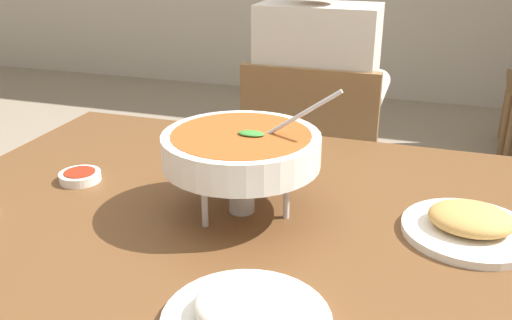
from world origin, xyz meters
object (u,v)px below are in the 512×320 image
object	(u,v)px
chair_diner_main	(313,176)
rice_plate	(246,314)
dining_table_main	(233,257)
curry_bowl	(241,150)
appetizer_plate	(470,225)
sauce_dish	(80,176)
diner_main	(318,106)

from	to	relation	value
chair_diner_main	rice_plate	distance (m)	1.13
dining_table_main	curry_bowl	xyz separation A→B (m)	(0.02, 0.01, 0.23)
appetizer_plate	dining_table_main	bearing A→B (deg)	-174.10
curry_bowl	sauce_dish	world-z (taller)	curry_bowl
sauce_dish	dining_table_main	bearing A→B (deg)	-4.89
rice_plate	appetizer_plate	distance (m)	0.47
diner_main	curry_bowl	bearing A→B (deg)	-88.75
curry_bowl	sauce_dish	distance (m)	0.40
chair_diner_main	diner_main	distance (m)	0.24
rice_plate	sauce_dish	bearing A→B (deg)	145.24
chair_diner_main	rice_plate	bearing A→B (deg)	-82.77
dining_table_main	diner_main	distance (m)	0.80
dining_table_main	chair_diner_main	size ratio (longest dim) A/B	1.42
dining_table_main	appetizer_plate	xyz separation A→B (m)	(0.44, 0.05, 0.13)
curry_bowl	rice_plate	xyz separation A→B (m)	(0.12, -0.33, -0.11)
diner_main	sauce_dish	size ratio (longest dim) A/B	14.56
curry_bowl	sauce_dish	bearing A→B (deg)	176.32
chair_diner_main	sauce_dish	xyz separation A→B (m)	(-0.37, -0.73, 0.26)
chair_diner_main	sauce_dish	distance (m)	0.86
sauce_dish	curry_bowl	bearing A→B (deg)	-3.68
dining_table_main	curry_bowl	distance (m)	0.23
dining_table_main	diner_main	size ratio (longest dim) A/B	0.98
appetizer_plate	diner_main	bearing A→B (deg)	120.28
curry_bowl	chair_diner_main	bearing A→B (deg)	91.30
rice_plate	diner_main	bearing A→B (deg)	97.02
diner_main	curry_bowl	xyz separation A→B (m)	(0.02, -0.79, 0.14)
chair_diner_main	curry_bowl	size ratio (longest dim) A/B	2.71
dining_table_main	chair_diner_main	distance (m)	0.78
curry_bowl	appetizer_plate	xyz separation A→B (m)	(0.42, 0.04, -0.11)
appetizer_plate	sauce_dish	xyz separation A→B (m)	(-0.81, -0.01, -0.01)
rice_plate	appetizer_plate	world-z (taller)	same
diner_main	sauce_dish	distance (m)	0.85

